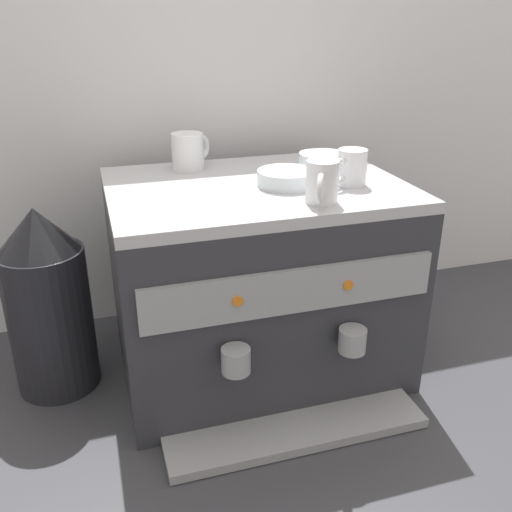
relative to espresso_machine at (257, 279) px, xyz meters
The scene contains 10 objects.
ground_plane 0.22m from the espresso_machine, 90.00° to the left, with size 4.00×4.00×0.00m, color #38383D.
tiled_backsplash_wall 0.41m from the espresso_machine, 90.00° to the left, with size 2.80×0.03×0.91m, color silver.
espresso_machine is the anchor object (origin of this frame).
ceramic_cup_0 0.32m from the espresso_machine, 63.22° to the right, with size 0.07×0.10×0.08m.
ceramic_cup_1 0.33m from the espresso_machine, 19.45° to the right, with size 0.10×0.07×0.08m.
ceramic_cup_2 0.34m from the espresso_machine, 125.29° to the left, with size 0.10×0.10×0.08m.
ceramic_bowl_0 0.31m from the espresso_machine, 17.33° to the left, with size 0.11×0.11×0.04m.
ceramic_bowl_1 0.25m from the espresso_machine, 27.83° to the right, with size 0.12×0.12×0.03m.
coffee_grinder 0.47m from the espresso_machine, behind, with size 0.18×0.18×0.43m.
milk_pitcher 0.45m from the espresso_machine, ahead, with size 0.10×0.10×0.14m, color #B7B7BC.
Camera 1 is at (-0.34, -1.12, 0.80)m, focal length 39.48 mm.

